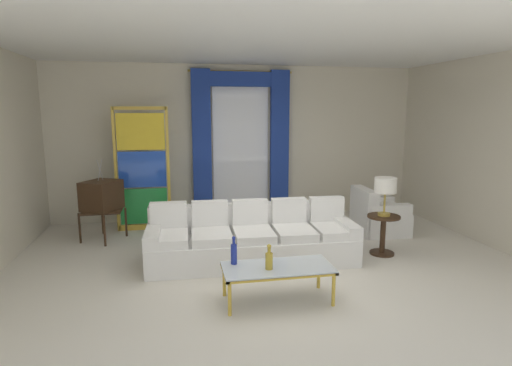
{
  "coord_description": "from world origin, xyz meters",
  "views": [
    {
      "loc": [
        -1.25,
        -5.16,
        2.13
      ],
      "look_at": [
        -0.07,
        0.9,
        1.05
      ],
      "focal_mm": 29.14,
      "sensor_mm": 36.0,
      "label": 1
    }
  ],
  "objects": [
    {
      "name": "ground_plane",
      "position": [
        0.0,
        0.0,
        0.0
      ],
      "size": [
        16.0,
        16.0,
        0.0
      ],
      "primitive_type": "plane",
      "color": "silver"
    },
    {
      "name": "wall_rear",
      "position": [
        0.0,
        3.06,
        1.5
      ],
      "size": [
        8.0,
        0.12,
        3.0
      ],
      "primitive_type": "cube",
      "color": "beige",
      "rests_on": "ground"
    },
    {
      "name": "wall_right",
      "position": [
        3.66,
        0.6,
        1.5
      ],
      "size": [
        0.12,
        7.0,
        3.0
      ],
      "primitive_type": "cube",
      "color": "beige",
      "rests_on": "ground"
    },
    {
      "name": "ceiling_slab",
      "position": [
        0.0,
        0.8,
        3.02
      ],
      "size": [
        8.0,
        7.6,
        0.04
      ],
      "primitive_type": "cube",
      "color": "white"
    },
    {
      "name": "curtained_window",
      "position": [
        0.03,
        2.89,
        1.74
      ],
      "size": [
        2.0,
        0.17,
        2.7
      ],
      "color": "white",
      "rests_on": "ground"
    },
    {
      "name": "couch_white_long",
      "position": [
        -0.22,
        0.45,
        0.31
      ],
      "size": [
        2.95,
        1.02,
        0.86
      ],
      "color": "white",
      "rests_on": "ground"
    },
    {
      "name": "coffee_table",
      "position": [
        -0.17,
        -0.87,
        0.37
      ],
      "size": [
        1.23,
        0.56,
        0.41
      ],
      "color": "silver",
      "rests_on": "ground"
    },
    {
      "name": "bottle_blue_decanter",
      "position": [
        -0.28,
        -0.93,
        0.52
      ],
      "size": [
        0.08,
        0.08,
        0.29
      ],
      "color": "gold",
      "rests_on": "coffee_table"
    },
    {
      "name": "bottle_crystal_tall",
      "position": [
        -0.64,
        -0.7,
        0.54
      ],
      "size": [
        0.07,
        0.07,
        0.33
      ],
      "color": "navy",
      "rests_on": "coffee_table"
    },
    {
      "name": "vintage_tv",
      "position": [
        -2.46,
        1.88,
        0.73
      ],
      "size": [
        0.73,
        0.76,
        1.35
      ],
      "color": "#382314",
      "rests_on": "ground"
    },
    {
      "name": "armchair_white",
      "position": [
        2.19,
        1.37,
        0.29
      ],
      "size": [
        0.85,
        0.85,
        0.8
      ],
      "color": "white",
      "rests_on": "ground"
    },
    {
      "name": "stained_glass_divider",
      "position": [
        -1.83,
        2.37,
        1.06
      ],
      "size": [
        0.95,
        0.05,
        2.2
      ],
      "color": "gold",
      "rests_on": "ground"
    },
    {
      "name": "peacock_figurine",
      "position": [
        -1.39,
        1.94,
        0.22
      ],
      "size": [
        0.44,
        0.6,
        0.5
      ],
      "color": "beige",
      "rests_on": "ground"
    },
    {
      "name": "round_side_table",
      "position": [
        1.76,
        0.34,
        0.36
      ],
      "size": [
        0.48,
        0.48,
        0.59
      ],
      "color": "#382314",
      "rests_on": "ground"
    },
    {
      "name": "table_lamp_brass",
      "position": [
        1.76,
        0.34,
        1.03
      ],
      "size": [
        0.32,
        0.32,
        0.57
      ],
      "color": "#B29338",
      "rests_on": "round_side_table"
    }
  ]
}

